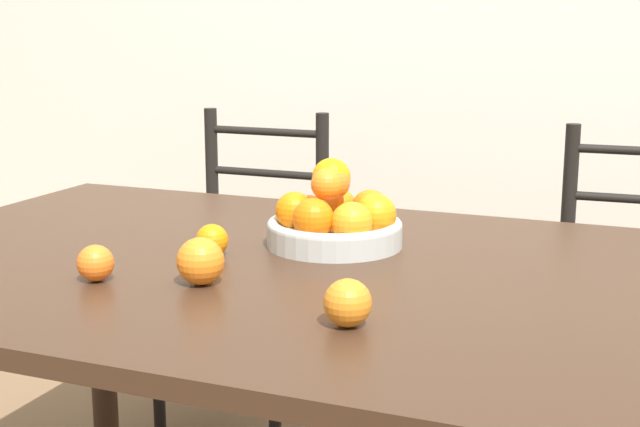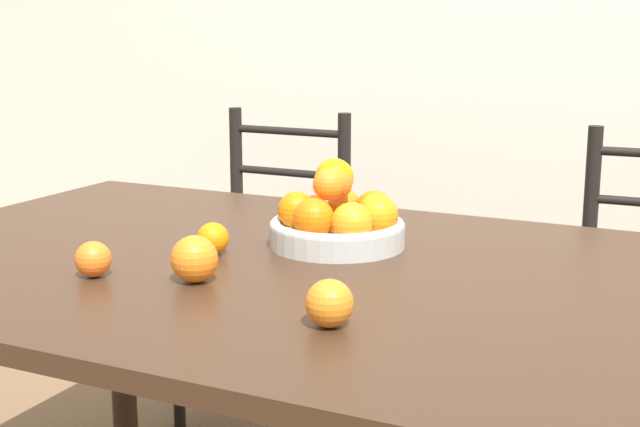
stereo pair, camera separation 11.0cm
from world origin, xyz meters
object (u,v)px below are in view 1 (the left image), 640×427
(orange_loose_0, at_px, (212,240))
(orange_loose_3, at_px, (200,261))
(orange_loose_1, at_px, (95,263))
(chair_right, at_px, (635,313))
(fruit_bowl, at_px, (336,220))
(chair_left, at_px, (247,268))
(orange_loose_2, at_px, (348,303))

(orange_loose_0, xyz_separation_m, orange_loose_3, (0.07, -0.17, 0.01))
(orange_loose_1, height_order, chair_right, chair_right)
(fruit_bowl, distance_m, orange_loose_1, 0.49)
(orange_loose_0, relative_size, orange_loose_1, 0.98)
(chair_left, bearing_deg, orange_loose_0, -67.30)
(chair_left, xyz_separation_m, chair_right, (1.12, -0.00, 0.00))
(orange_loose_1, height_order, chair_left, chair_left)
(orange_loose_0, distance_m, chair_right, 1.19)
(orange_loose_3, bearing_deg, orange_loose_0, 112.82)
(orange_loose_2, distance_m, orange_loose_3, 0.33)
(orange_loose_3, bearing_deg, orange_loose_1, -164.05)
(fruit_bowl, xyz_separation_m, orange_loose_1, (-0.30, -0.39, -0.02))
(orange_loose_2, bearing_deg, orange_loose_0, 143.93)
(fruit_bowl, distance_m, orange_loose_2, 0.48)
(orange_loose_0, relative_size, orange_loose_2, 0.87)
(orange_loose_2, xyz_separation_m, orange_loose_3, (-0.31, 0.11, 0.00))
(orange_loose_1, bearing_deg, orange_loose_0, 64.21)
(orange_loose_2, relative_size, chair_left, 0.08)
(chair_right, bearing_deg, fruit_bowl, -130.40)
(orange_loose_0, bearing_deg, chair_left, 112.89)
(fruit_bowl, xyz_separation_m, orange_loose_3, (-0.12, -0.33, -0.01))
(chair_left, bearing_deg, orange_loose_3, -67.31)
(fruit_bowl, bearing_deg, orange_loose_1, -127.96)
(orange_loose_0, relative_size, chair_right, 0.07)
(orange_loose_0, relative_size, orange_loose_3, 0.76)
(chair_left, bearing_deg, fruit_bowl, -51.83)
(orange_loose_2, relative_size, orange_loose_3, 0.88)
(chair_left, distance_m, chair_right, 1.12)
(orange_loose_1, bearing_deg, chair_left, 103.42)
(fruit_bowl, relative_size, orange_loose_1, 4.23)
(orange_loose_2, xyz_separation_m, chair_right, (0.37, 1.15, -0.33))
(chair_right, bearing_deg, orange_loose_0, -132.99)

